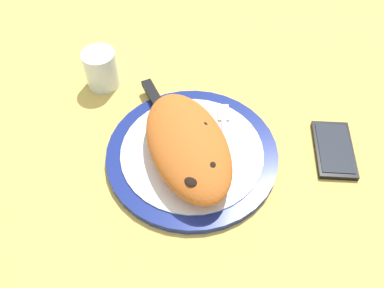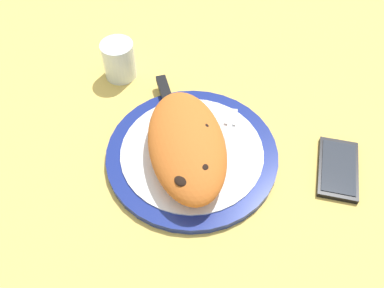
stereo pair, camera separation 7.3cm
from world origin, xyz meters
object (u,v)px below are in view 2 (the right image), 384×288
(plate, at_px, (192,154))
(calzone, at_px, (187,145))
(smartphone, at_px, (338,169))
(knife, at_px, (169,106))
(fork, at_px, (228,137))
(water_glass, at_px, (119,62))

(plate, xyz_separation_m, calzone, (-0.01, 0.01, 0.04))
(smartphone, bearing_deg, knife, 66.84)
(fork, relative_size, water_glass, 2.17)
(knife, bearing_deg, plate, -156.45)
(fork, distance_m, smartphone, 0.20)
(calzone, xyz_separation_m, water_glass, (0.22, 0.15, -0.01))
(fork, bearing_deg, knife, 56.34)
(smartphone, bearing_deg, plate, 84.35)
(plate, bearing_deg, knife, 23.55)
(knife, height_order, water_glass, water_glass)
(plate, distance_m, calzone, 0.04)
(smartphone, bearing_deg, fork, 73.74)
(fork, bearing_deg, smartphone, -106.26)
(plate, bearing_deg, water_glass, 35.93)
(plate, xyz_separation_m, knife, (0.10, 0.05, 0.01))
(plate, bearing_deg, smartphone, -95.65)
(plate, bearing_deg, calzone, 141.57)
(calzone, height_order, knife, calzone)
(calzone, relative_size, knife, 1.15)
(smartphone, xyz_separation_m, water_glass, (0.24, 0.41, 0.03))
(plate, relative_size, smartphone, 2.24)
(knife, bearing_deg, water_glass, 45.03)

